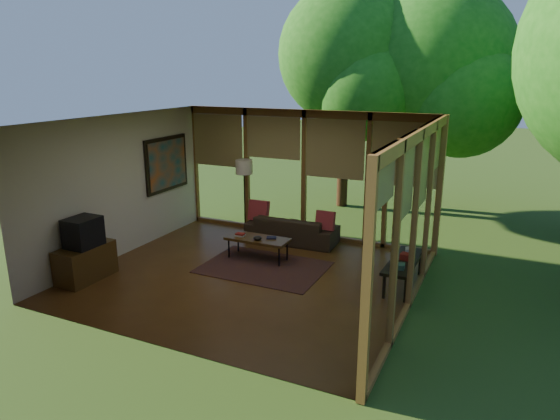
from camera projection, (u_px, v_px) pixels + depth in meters
The scene contains 25 objects.
floor at pixel (248, 276), 8.71m from camera, with size 5.50×5.50×0.00m, color brown.
ceiling at pixel (246, 120), 7.98m from camera, with size 5.50×5.50×0.00m, color silver.
wall_left at pixel (120, 186), 9.47m from camera, with size 0.04×5.00×2.70m, color silver.
wall_front at pixel (150, 248), 6.16m from camera, with size 5.50×0.04×2.70m, color silver.
window_wall_back at pixel (304, 175), 10.52m from camera, with size 5.50×0.12×2.70m, color brown.
window_wall_right at pixel (414, 222), 7.22m from camera, with size 0.12×5.00×2.70m, color brown.
tree_nw at pixel (347, 55), 12.36m from camera, with size 3.45×3.45×5.58m.
tree_ne at pixel (435, 65), 12.14m from camera, with size 3.88×3.88×5.55m.
rug at pixel (264, 267), 9.10m from camera, with size 2.19×1.55×0.01m, color brown.
sofa at pixel (292, 229), 10.40m from camera, with size 1.89×0.74×0.55m, color #332619.
pillow_left at pixel (259, 211), 10.57m from camera, with size 0.43×0.14×0.43m, color maroon.
pillow_right at pixel (325, 221), 9.97m from camera, with size 0.38×0.13×0.38m, color maroon.
ct_book_lower at pixel (240, 235), 9.49m from camera, with size 0.18×0.13×0.03m, color #BCB6AA.
ct_book_upper at pixel (240, 234), 9.49m from camera, with size 0.16×0.12×0.03m, color maroon.
ct_book_side at pixel (271, 238), 9.36m from camera, with size 0.18×0.13×0.03m, color black.
ct_bowl at pixel (258, 238), 9.28m from camera, with size 0.16×0.16×0.07m, color black.
media_cabinet at pixel (86, 263), 8.52m from camera, with size 0.50×1.00×0.60m, color #513616.
television at pixel (83, 232), 8.37m from camera, with size 0.45×0.55×0.50m, color black.
console_book_a at pixel (392, 265), 7.89m from camera, with size 0.23×0.16×0.08m, color #2E5044.
console_book_b at pixel (398, 255), 8.28m from camera, with size 0.22×0.16×0.10m, color maroon.
console_book_c at pixel (403, 249), 8.64m from camera, with size 0.23×0.17×0.06m, color #BCB6AA.
floor_lamp at pixel (244, 171), 10.59m from camera, with size 0.36×0.36×1.65m.
coffee_table at pixel (258, 240), 9.41m from camera, with size 1.20×0.50×0.43m.
side_console at pixel (397, 262), 8.26m from camera, with size 0.60×1.40×0.46m.
wall_painting at pixel (167, 164), 10.62m from camera, with size 0.06×1.35×1.15m.
Camera 1 is at (3.92, -7.08, 3.46)m, focal length 32.00 mm.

